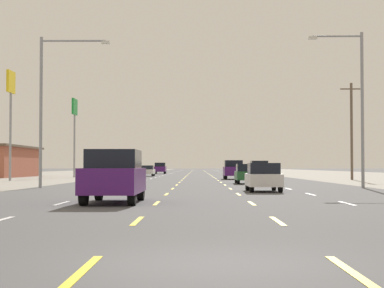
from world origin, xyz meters
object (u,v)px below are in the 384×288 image
(hatchback_inner_right_mid, at_px, (247,174))
(suv_far_right_distant_b, at_px, (231,168))
(hatchback_far_left_midfar, at_px, (123,173))
(streetlight_left_row_0, at_px, (48,99))
(suv_far_right_farther, at_px, (259,169))
(suv_far_left_distant_a, at_px, (160,168))
(suv_inner_left_nearest, at_px, (114,175))
(sedan_far_left_farthest, at_px, (148,171))
(hatchback_inner_right_near, at_px, (263,177))
(streetlight_right_row_0, at_px, (357,99))
(suv_inner_right_far, at_px, (233,169))
(pole_sign_left_row_1, at_px, (11,97))
(pole_sign_left_row_2, at_px, (75,116))

(hatchback_inner_right_mid, bearing_deg, suv_far_right_distant_b, 87.75)
(hatchback_far_left_midfar, bearing_deg, streetlight_left_row_0, -100.19)
(suv_far_right_farther, distance_m, suv_far_left_distant_a, 42.41)
(suv_inner_left_nearest, height_order, hatchback_far_left_midfar, suv_inner_left_nearest)
(suv_inner_left_nearest, xyz_separation_m, sedan_far_left_farthest, (-3.64, 61.97, -0.27))
(suv_far_left_distant_a, relative_size, streetlight_left_row_0, 0.51)
(hatchback_inner_right_near, relative_size, streetlight_right_row_0, 0.40)
(suv_inner_right_far, xyz_separation_m, streetlight_left_row_0, (-13.20, -26.73, 4.56))
(sedan_far_left_farthest, bearing_deg, suv_inner_right_far, -61.15)
(suv_inner_right_far, bearing_deg, streetlight_left_row_0, -116.28)
(suv_inner_right_far, distance_m, suv_far_right_distant_b, 68.77)
(sedan_far_left_farthest, height_order, suv_far_left_distant_a, suv_far_left_distant_a)
(hatchback_inner_right_mid, xyz_separation_m, suv_inner_right_far, (-0.08, 17.17, 0.24))
(hatchback_inner_right_mid, height_order, suv_far_right_farther, suv_far_right_farther)
(suv_inner_right_far, relative_size, streetlight_left_row_0, 0.51)
(hatchback_inner_right_near, xyz_separation_m, streetlight_left_row_0, (-12.99, 5.62, 4.81))
(suv_inner_left_nearest, bearing_deg, hatchback_inner_right_near, 57.61)
(suv_far_right_farther, bearing_deg, pole_sign_left_row_1, -151.07)
(suv_far_right_distant_b, distance_m, streetlight_right_row_0, 95.56)
(suv_inner_left_nearest, height_order, suv_far_left_distant_a, same)
(suv_far_left_distant_a, height_order, pole_sign_left_row_2, pole_sign_left_row_2)
(suv_inner_right_far, relative_size, suv_far_right_distant_b, 1.00)
(sedan_far_left_farthest, distance_m, pole_sign_left_row_1, 29.79)
(suv_far_left_distant_a, xyz_separation_m, pole_sign_left_row_1, (-10.84, -53.69, 6.82))
(pole_sign_left_row_2, bearing_deg, pole_sign_left_row_1, -97.51)
(hatchback_inner_right_near, bearing_deg, suv_far_left_distant_a, 97.40)
(sedan_far_left_farthest, xyz_separation_m, pole_sign_left_row_1, (-10.69, -26.88, 7.10))
(suv_inner_left_nearest, bearing_deg, sedan_far_left_farthest, 93.36)
(hatchback_inner_right_mid, distance_m, suv_inner_right_far, 17.17)
(hatchback_inner_right_mid, xyz_separation_m, suv_far_right_farther, (3.18, 22.92, 0.24))
(streetlight_left_row_0, bearing_deg, hatchback_far_left_midfar, 79.81)
(suv_inner_right_far, bearing_deg, hatchback_inner_right_mid, -89.73)
(suv_inner_right_far, bearing_deg, suv_far_right_farther, 60.41)
(suv_far_right_distant_b, bearing_deg, suv_far_left_distant_a, -121.27)
(suv_inner_left_nearest, relative_size, hatchback_inner_right_near, 1.26)
(sedan_far_left_farthest, bearing_deg, pole_sign_left_row_1, -111.69)
(hatchback_inner_right_mid, height_order, suv_inner_right_far, suv_inner_right_far)
(hatchback_inner_right_mid, xyz_separation_m, streetlight_left_row_0, (-13.28, -9.56, 4.81))
(suv_far_right_farther, xyz_separation_m, pole_sign_left_row_1, (-24.48, -13.53, 6.82))
(pole_sign_left_row_2, height_order, streetlight_left_row_0, pole_sign_left_row_2)
(hatchback_far_left_midfar, distance_m, pole_sign_left_row_2, 23.92)
(suv_far_right_farther, relative_size, streetlight_right_row_0, 0.50)
(pole_sign_left_row_2, bearing_deg, hatchback_far_left_midfar, -68.37)
(hatchback_far_left_midfar, relative_size, pole_sign_left_row_2, 0.41)
(suv_far_right_distant_b, xyz_separation_m, pole_sign_left_row_2, (-22.26, -58.15, 6.46))
(suv_far_right_farther, bearing_deg, streetlight_right_row_0, -84.63)
(hatchback_inner_right_near, distance_m, hatchback_far_left_midfar, 23.80)
(suv_far_left_distant_a, distance_m, pole_sign_left_row_1, 55.20)
(suv_inner_left_nearest, relative_size, suv_far_right_farther, 1.00)
(hatchback_inner_right_mid, height_order, pole_sign_left_row_2, pole_sign_left_row_2)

